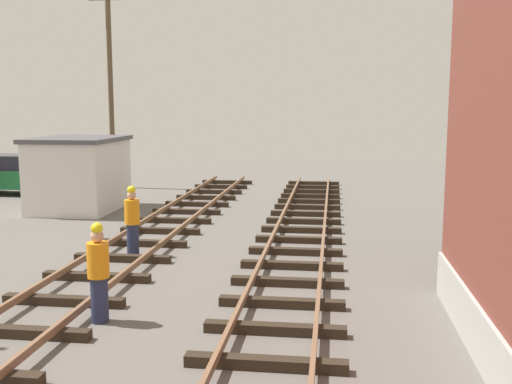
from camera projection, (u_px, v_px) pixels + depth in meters
control_hut at (79, 174)px, 22.71m from camera, size 3.00×3.80×2.76m
parked_car_green at (10, 174)px, 26.81m from camera, size 4.20×2.04×1.76m
utility_pole_far at (111, 87)px, 28.40m from camera, size 1.80×0.24×9.21m
track_worker_foreground at (132, 221)px, 15.88m from camera, size 0.40×0.40×1.87m
track_worker_distant at (99, 273)px, 11.00m from camera, size 0.40×0.40×1.87m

